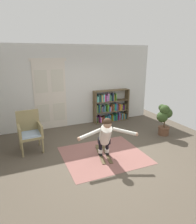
% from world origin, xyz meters
% --- Properties ---
extents(ground_plane, '(7.20, 7.20, 0.00)m').
position_xyz_m(ground_plane, '(0.00, 0.00, 0.00)').
color(ground_plane, '#4F4539').
extents(back_wall, '(6.00, 0.10, 2.90)m').
position_xyz_m(back_wall, '(0.00, 2.60, 1.45)').
color(back_wall, silver).
rests_on(back_wall, ground).
extents(double_door, '(1.22, 0.05, 2.45)m').
position_xyz_m(double_door, '(-0.96, 2.54, 1.23)').
color(double_door, beige).
rests_on(double_door, ground).
extents(rug, '(2.09, 1.83, 0.01)m').
position_xyz_m(rug, '(-0.10, -0.02, 0.00)').
color(rug, '#87554E').
rests_on(rug, ground).
extents(bookshelf, '(1.44, 0.30, 1.25)m').
position_xyz_m(bookshelf, '(1.27, 2.39, 0.56)').
color(bookshelf, brown).
rests_on(bookshelf, ground).
extents(wicker_chair, '(0.63, 0.63, 1.10)m').
position_xyz_m(wicker_chair, '(-1.83, 1.05, 0.58)').
color(wicker_chair, '#8D7E54').
rests_on(wicker_chair, ground).
extents(potted_plant, '(0.51, 0.42, 1.03)m').
position_xyz_m(potted_plant, '(2.26, 0.45, 0.62)').
color(potted_plant, brown).
rests_on(potted_plant, ground).
extents(skis_pair, '(0.46, 1.00, 0.07)m').
position_xyz_m(skis_pair, '(-0.09, 0.01, 0.02)').
color(skis_pair, '#4C3E26').
rests_on(skis_pair, rug).
extents(person_skier, '(1.45, 0.79, 1.07)m').
position_xyz_m(person_skier, '(-0.14, -0.21, 0.67)').
color(person_skier, white).
rests_on(person_skier, skis_pair).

